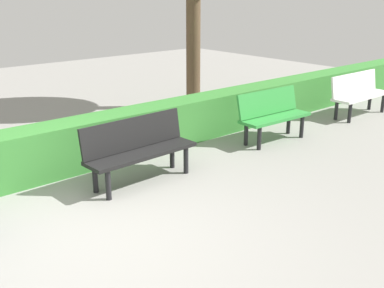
% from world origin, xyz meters
% --- Properties ---
extents(ground_plane, '(23.49, 23.49, 0.00)m').
position_xyz_m(ground_plane, '(0.00, 0.00, 0.00)').
color(ground_plane, gray).
extents(bench_white, '(1.57, 0.46, 0.86)m').
position_xyz_m(bench_white, '(-6.64, -0.85, 0.48)').
color(bench_white, white).
rests_on(bench_white, ground_plane).
extents(bench_green, '(1.38, 0.53, 0.86)m').
position_xyz_m(bench_green, '(-4.00, -0.91, 0.48)').
color(bench_green, '#2D8C38').
rests_on(bench_green, ground_plane).
extents(bench_black, '(1.61, 0.51, 0.86)m').
position_xyz_m(bench_black, '(-1.26, -0.91, 0.48)').
color(bench_black, black).
rests_on(bench_black, ground_plane).
extents(hedge_row, '(19.49, 0.54, 0.71)m').
position_xyz_m(hedge_row, '(-1.21, -1.89, 0.36)').
color(hedge_row, '#387F33').
rests_on(hedge_row, ground_plane).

